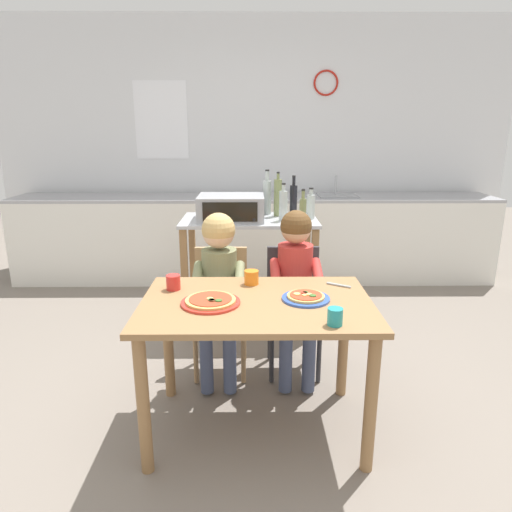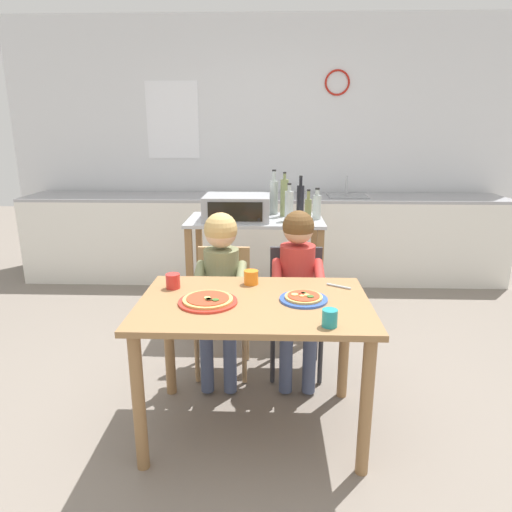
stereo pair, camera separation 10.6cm
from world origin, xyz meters
name	(u,v)px [view 2 (the right image)]	position (x,y,z in m)	size (l,w,h in m)	color
ground_plane	(260,333)	(0.00, 1.17, 0.00)	(11.72, 11.72, 0.00)	slate
back_wall_tiled	(264,149)	(0.00, 2.99, 1.35)	(5.53, 0.14, 2.70)	silver
kitchen_counter	(263,238)	(0.00, 2.58, 0.45)	(4.97, 0.60, 1.09)	silver
kitchen_island_cart	(255,255)	(-0.04, 1.36, 0.59)	(1.06, 0.56, 0.89)	#B7BABF
toaster_oven	(237,207)	(-0.18, 1.33, 0.98)	(0.50, 0.40, 0.19)	#999BA0
bottle_clear_vinegar	(284,197)	(0.19, 1.48, 1.04)	(0.06, 0.06, 0.35)	olive
bottle_brown_beer	(300,199)	(0.32, 1.57, 1.02)	(0.06, 0.06, 0.31)	black
bottle_tall_green_wine	(289,205)	(0.22, 1.29, 1.01)	(0.06, 0.06, 0.29)	#ADB7B2
bottle_squat_spirits	(317,206)	(0.43, 1.35, 0.99)	(0.06, 0.06, 0.24)	#ADB7B2
bottle_slim_sauce	(274,196)	(0.10, 1.57, 1.04)	(0.07, 0.07, 0.36)	#ADB7B2
bottle_dark_olive_oil	(308,211)	(0.35, 1.15, 0.99)	(0.05, 0.05, 0.26)	olive
dining_table	(254,322)	(0.00, 0.00, 0.62)	(1.16, 0.76, 0.74)	olive
dining_chair_left	(223,301)	(-0.23, 0.65, 0.48)	(0.36, 0.36, 0.81)	tan
dining_chair_right	(296,301)	(0.25, 0.66, 0.48)	(0.36, 0.36, 0.81)	#333338
child_in_olive_shirt	(221,275)	(-0.23, 0.54, 0.70)	(0.32, 0.42, 1.06)	#424C6B
child_in_red_shirt	(298,276)	(0.25, 0.55, 0.69)	(0.32, 0.42, 1.07)	#424C6B
pizza_plate_red_rimmed	(208,301)	(-0.23, -0.04, 0.75)	(0.29, 0.29, 0.03)	red
pizza_plate_blue_rimmed	(304,298)	(0.25, 0.02, 0.75)	(0.24, 0.24, 0.03)	#3356B7
drinking_cup_teal	(330,318)	(0.34, -0.29, 0.78)	(0.07, 0.07, 0.08)	teal
drinking_cup_red	(173,281)	(-0.45, 0.17, 0.78)	(0.08, 0.08, 0.08)	red
drinking_cup_orange	(251,277)	(-0.03, 0.26, 0.78)	(0.08, 0.08, 0.08)	orange
serving_spoon	(339,286)	(0.45, 0.22, 0.74)	(0.01, 0.01, 0.14)	#B7BABF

